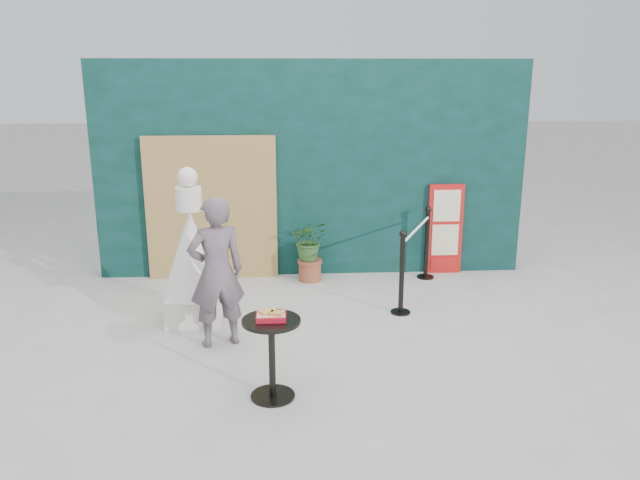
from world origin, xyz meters
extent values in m
plane|color=#ADAAA5|center=(0.00, 0.00, 0.00)|extent=(60.00, 60.00, 0.00)
cube|color=black|center=(0.00, 3.15, 1.50)|extent=(6.00, 0.30, 3.00)
cube|color=tan|center=(-1.40, 2.94, 1.00)|extent=(1.80, 0.08, 2.00)
imported|color=#665860|center=(-1.12, 0.68, 0.81)|extent=(0.69, 0.56, 1.63)
cube|color=red|center=(1.90, 2.96, 0.65)|extent=(0.50, 0.06, 1.30)
cube|color=beige|center=(1.90, 2.92, 1.00)|extent=(0.38, 0.02, 0.45)
cube|color=beige|center=(1.90, 2.92, 0.50)|extent=(0.38, 0.02, 0.45)
cube|color=red|center=(1.90, 2.92, 0.15)|extent=(0.38, 0.02, 0.18)
cube|color=white|center=(-1.46, 1.35, 0.17)|extent=(0.61, 0.61, 0.33)
cone|color=silver|center=(-1.46, 1.35, 0.83)|extent=(0.71, 0.71, 1.00)
cylinder|color=white|center=(-1.46, 1.35, 1.46)|extent=(0.29, 0.29, 0.27)
sphere|color=silver|center=(-1.46, 1.35, 1.71)|extent=(0.22, 0.22, 0.22)
cylinder|color=black|center=(-0.53, -0.49, 0.01)|extent=(0.40, 0.40, 0.02)
cylinder|color=black|center=(-0.53, -0.49, 0.36)|extent=(0.06, 0.06, 0.72)
cylinder|color=black|center=(-0.53, -0.49, 0.73)|extent=(0.52, 0.52, 0.03)
cube|color=red|center=(-0.53, -0.49, 0.78)|extent=(0.26, 0.19, 0.05)
cube|color=red|center=(-0.53, -0.49, 0.80)|extent=(0.24, 0.17, 0.00)
cube|color=#DFA751|center=(-0.57, -0.48, 0.82)|extent=(0.15, 0.14, 0.02)
cube|color=gold|center=(-0.48, -0.51, 0.82)|extent=(0.13, 0.13, 0.02)
cone|color=yellow|center=(-0.51, -0.44, 0.83)|extent=(0.06, 0.06, 0.06)
cylinder|color=brown|center=(-0.05, 2.72, 0.13)|extent=(0.31, 0.31, 0.26)
cylinder|color=#953E30|center=(-0.05, 2.72, 0.28)|extent=(0.34, 0.34, 0.04)
imported|color=#295223|center=(-0.05, 2.72, 0.59)|extent=(0.51, 0.44, 0.57)
cylinder|color=black|center=(0.99, 1.44, 0.01)|extent=(0.24, 0.24, 0.02)
cylinder|color=black|center=(0.99, 1.44, 0.48)|extent=(0.06, 0.06, 0.96)
sphere|color=black|center=(0.99, 1.44, 0.99)|extent=(0.09, 0.09, 0.09)
cylinder|color=black|center=(1.59, 2.74, 0.01)|extent=(0.24, 0.24, 0.02)
cylinder|color=black|center=(1.59, 2.74, 0.48)|extent=(0.06, 0.06, 0.96)
sphere|color=black|center=(1.59, 2.74, 0.99)|extent=(0.09, 0.09, 0.09)
cylinder|color=white|center=(1.29, 2.09, 0.88)|extent=(0.63, 1.31, 0.03)
camera|label=1|loc=(-0.41, -5.56, 2.85)|focal=35.00mm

